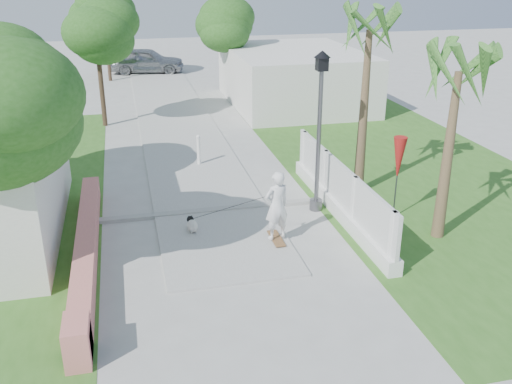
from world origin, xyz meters
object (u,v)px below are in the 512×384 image
object	(u,v)px
street_lamp	(319,127)
skateboarder	(238,208)
dog	(192,225)
patio_umbrella	(399,159)
parked_car	(146,60)
bollard	(199,149)

from	to	relation	value
street_lamp	skateboarder	world-z (taller)	street_lamp
skateboarder	dog	bearing A→B (deg)	-39.74
street_lamp	skateboarder	distance (m)	3.20
street_lamp	patio_umbrella	distance (m)	2.27
dog	parked_car	xyz separation A→B (m)	(0.16, 23.17, 0.55)
dog	parked_car	distance (m)	23.17
street_lamp	bollard	bearing A→B (deg)	120.96
skateboarder	street_lamp	bearing A→B (deg)	-169.55
street_lamp	bollard	distance (m)	5.56
street_lamp	dog	world-z (taller)	street_lamp
dog	parked_car	world-z (taller)	parked_car
patio_umbrella	dog	bearing A→B (deg)	176.74
dog	parked_car	size ratio (longest dim) A/B	0.14
dog	bollard	bearing A→B (deg)	73.31
parked_car	street_lamp	bearing A→B (deg)	-160.98
bollard	patio_umbrella	xyz separation A→B (m)	(4.60, -5.50, 1.10)
street_lamp	skateboarder	xyz separation A→B (m)	(-2.50, -1.19, -1.61)
street_lamp	parked_car	bearing A→B (deg)	98.72
bollard	parked_car	size ratio (longest dim) A/B	0.24
patio_umbrella	skateboarder	xyz separation A→B (m)	(-4.40, -0.19, -0.87)
bollard	parked_car	bearing A→B (deg)	92.39
bollard	dog	xyz separation A→B (m)	(-0.91, -5.19, -0.35)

